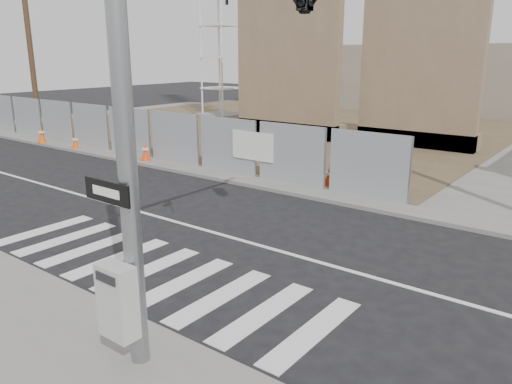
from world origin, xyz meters
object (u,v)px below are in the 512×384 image
Objects in this scene: traffic_cone_c at (145,152)px; traffic_cone_d at (329,177)px; traffic_cone_a at (41,135)px; traffic_cone_b at (75,141)px; signal_pole at (256,27)px.

traffic_cone_c is 8.13m from traffic_cone_d.
traffic_cone_d is (8.08, 0.89, -0.02)m from traffic_cone_c.
traffic_cone_a is 1.23× the size of traffic_cone_b.
signal_pole is at bearing -22.46° from traffic_cone_b.
traffic_cone_d is at bearing 6.26° from traffic_cone_c.
traffic_cone_b is (-15.40, 6.36, -4.35)m from signal_pole.
traffic_cone_a is at bearing 160.90° from signal_pole.
traffic_cone_b is at bearing 157.54° from signal_pole.
traffic_cone_a is (-18.09, 6.27, -4.27)m from signal_pole.
traffic_cone_a is at bearing -175.64° from traffic_cone_d.
signal_pole is 8.83× the size of traffic_cone_a.
signal_pole reaches higher than traffic_cone_b.
signal_pole reaches higher than traffic_cone_c.
traffic_cone_d is (12.76, 1.08, 0.01)m from traffic_cone_b.
traffic_cone_a is 2.69m from traffic_cone_b.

